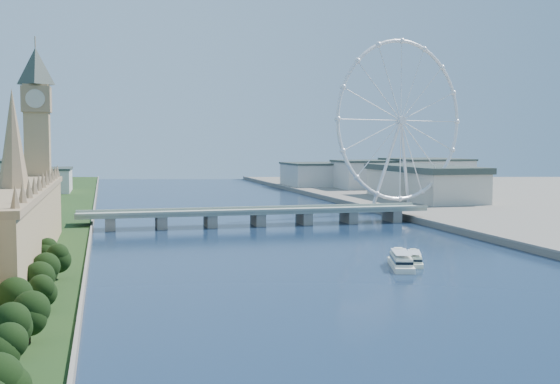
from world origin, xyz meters
name	(u,v)px	position (x,y,z in m)	size (l,w,h in m)	color
tree_row	(25,310)	(-113.00, 58.00, 9.44)	(8.38, 184.38, 21.26)	black
parliament_range	(15,225)	(-128.00, 170.00, 18.48)	(24.00, 200.00, 70.00)	tan
big_ben	(37,115)	(-128.00, 278.00, 66.57)	(20.02, 20.02, 110.00)	tan
westminster_bridge	(258,215)	(0.00, 300.00, 6.63)	(220.00, 22.00, 9.50)	gray
london_eye	(401,121)	(119.98, 355.08, 67.52)	(113.60, 39.12, 124.30)	silver
county_hall	(423,202)	(175.00, 430.00, 0.00)	(54.00, 144.00, 35.00)	beige
city_skyline	(241,178)	(39.22, 560.08, 16.96)	(505.00, 280.00, 32.00)	beige
tour_boat_near	(401,268)	(24.89, 138.47, 0.00)	(8.30, 32.34, 7.17)	white
tour_boat_far	(414,264)	(34.05, 145.37, 0.00)	(6.58, 25.96, 5.70)	silver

